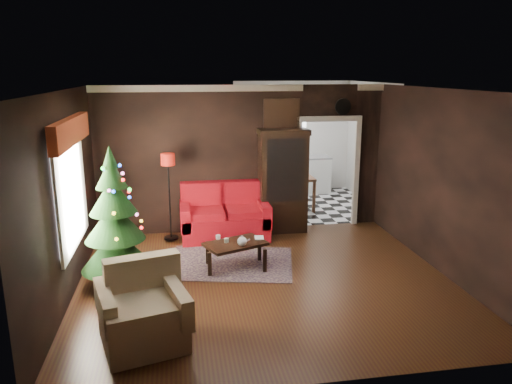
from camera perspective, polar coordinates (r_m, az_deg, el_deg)
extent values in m
plane|color=black|center=(7.40, 1.16, -10.37)|extent=(5.50, 5.50, 0.00)
plane|color=white|center=(6.74, 1.29, 11.85)|extent=(5.50, 5.50, 0.00)
plane|color=black|center=(9.35, -1.62, 3.85)|extent=(5.50, 0.00, 5.50)
plane|color=black|center=(4.62, 7.01, -7.16)|extent=(5.50, 0.00, 5.50)
plane|color=black|center=(6.99, -21.54, -0.69)|extent=(0.00, 5.50, 5.50)
plane|color=black|center=(7.91, 21.20, 0.99)|extent=(0.00, 5.50, 5.50)
cube|color=white|center=(7.16, -20.94, 0.11)|extent=(0.05, 1.60, 1.40)
cube|color=#AA3D21|center=(7.00, -20.89, 6.66)|extent=(0.12, 2.10, 0.35)
plane|color=white|center=(11.44, 5.86, -1.51)|extent=(3.00, 3.00, 0.00)
cube|color=white|center=(12.50, 4.30, 7.80)|extent=(0.70, 0.06, 0.70)
cube|color=#3D2B34|center=(8.04, -3.18, -8.28)|extent=(2.32, 1.90, 0.01)
cylinder|color=white|center=(7.87, -4.46, -5.27)|extent=(0.10, 0.10, 0.06)
cylinder|color=beige|center=(7.70, -3.48, -5.67)|extent=(0.09, 0.09, 0.07)
imported|color=gray|center=(7.85, -0.14, -4.76)|extent=(0.14, 0.03, 0.20)
cylinder|color=silver|center=(9.64, 10.12, 9.82)|extent=(0.32, 0.32, 0.06)
cube|color=tan|center=(9.33, 3.01, 9.07)|extent=(0.62, 0.05, 0.52)
cube|color=white|center=(12.46, 4.47, 1.95)|extent=(1.80, 0.60, 0.90)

